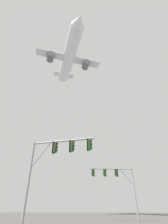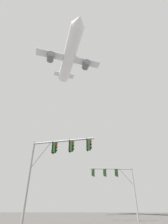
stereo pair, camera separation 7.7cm
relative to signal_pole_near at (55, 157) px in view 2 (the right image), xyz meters
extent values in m
cylinder|color=gray|center=(-2.11, 0.39, -1.78)|extent=(0.20, 0.20, 6.59)
cylinder|color=gray|center=(0.62, -0.12, 1.37)|extent=(5.49, 1.16, 0.15)
cylinder|color=gray|center=(-1.29, 0.24, 0.29)|extent=(1.72, 0.39, 2.21)
cube|color=#193814|center=(2.92, -0.54, 0.84)|extent=(0.31, 0.36, 0.90)
cylinder|color=#193814|center=(2.92, -0.54, 1.35)|extent=(0.05, 0.05, 0.12)
cube|color=black|center=(2.78, -0.51, 0.84)|extent=(0.11, 0.46, 1.04)
sphere|color=red|center=(3.06, -0.57, 1.11)|extent=(0.20, 0.20, 0.20)
cylinder|color=#193814|center=(3.12, -0.58, 1.17)|extent=(0.08, 0.21, 0.21)
sphere|color=black|center=(3.06, -0.57, 0.83)|extent=(0.20, 0.20, 0.20)
cylinder|color=#193814|center=(3.12, -0.58, 0.89)|extent=(0.08, 0.21, 0.21)
sphere|color=black|center=(3.06, -0.57, 0.55)|extent=(0.20, 0.20, 0.20)
cylinder|color=#193814|center=(3.12, -0.58, 0.61)|extent=(0.08, 0.21, 0.21)
cube|color=#193814|center=(1.41, -0.26, 0.84)|extent=(0.31, 0.36, 0.90)
cylinder|color=#193814|center=(1.41, -0.26, 1.35)|extent=(0.05, 0.05, 0.12)
cube|color=black|center=(1.28, -0.24, 0.84)|extent=(0.11, 0.46, 1.04)
sphere|color=red|center=(1.56, -0.29, 1.11)|extent=(0.20, 0.20, 0.20)
cylinder|color=#193814|center=(1.62, -0.30, 1.17)|extent=(0.08, 0.21, 0.21)
sphere|color=black|center=(1.56, -0.29, 0.83)|extent=(0.20, 0.20, 0.20)
cylinder|color=#193814|center=(1.62, -0.30, 0.89)|extent=(0.08, 0.21, 0.21)
sphere|color=black|center=(1.56, -0.29, 0.55)|extent=(0.20, 0.20, 0.20)
cylinder|color=#193814|center=(1.62, -0.30, 0.61)|extent=(0.08, 0.21, 0.21)
cube|color=#193814|center=(-0.09, 0.02, 0.84)|extent=(0.31, 0.36, 0.90)
cylinder|color=#193814|center=(-0.09, 0.02, 1.35)|extent=(0.05, 0.05, 0.12)
cube|color=black|center=(-0.23, 0.04, 0.84)|extent=(0.11, 0.46, 1.04)
sphere|color=red|center=(0.05, -0.01, 1.11)|extent=(0.20, 0.20, 0.20)
cylinder|color=#193814|center=(0.12, -0.02, 1.17)|extent=(0.08, 0.21, 0.21)
sphere|color=black|center=(0.05, -0.01, 0.83)|extent=(0.20, 0.20, 0.20)
cylinder|color=#193814|center=(0.12, -0.02, 0.89)|extent=(0.08, 0.21, 0.21)
sphere|color=black|center=(0.05, -0.01, 0.55)|extent=(0.20, 0.20, 0.20)
cylinder|color=#193814|center=(0.12, -0.02, 0.61)|extent=(0.08, 0.21, 0.21)
cylinder|color=gray|center=(8.37, 10.46, -1.95)|extent=(0.20, 0.20, 6.24)
cylinder|color=gray|center=(5.49, 10.16, 1.02)|extent=(5.76, 0.76, 0.15)
cylinder|color=gray|center=(7.50, 10.37, 0.00)|extent=(1.79, 0.27, 2.09)
cube|color=#193814|center=(3.08, 9.91, 0.49)|extent=(0.29, 0.35, 0.90)
cylinder|color=#193814|center=(3.08, 9.91, 1.00)|extent=(0.05, 0.05, 0.12)
cube|color=black|center=(3.22, 9.92, 0.49)|extent=(0.07, 0.46, 1.04)
sphere|color=red|center=(2.94, 9.89, 0.76)|extent=(0.20, 0.20, 0.20)
cylinder|color=#193814|center=(2.87, 9.88, 0.82)|extent=(0.06, 0.21, 0.21)
sphere|color=black|center=(2.94, 9.89, 0.48)|extent=(0.20, 0.20, 0.20)
cylinder|color=#193814|center=(2.87, 9.88, 0.54)|extent=(0.06, 0.21, 0.21)
sphere|color=black|center=(2.94, 9.89, 0.20)|extent=(0.20, 0.20, 0.20)
cylinder|color=#193814|center=(2.87, 9.88, 0.26)|extent=(0.06, 0.21, 0.21)
cube|color=#193814|center=(4.66, 10.07, 0.49)|extent=(0.29, 0.35, 0.90)
cylinder|color=#193814|center=(4.66, 10.07, 1.00)|extent=(0.05, 0.05, 0.12)
cube|color=black|center=(4.80, 10.09, 0.49)|extent=(0.07, 0.46, 1.04)
sphere|color=red|center=(4.52, 10.06, 0.76)|extent=(0.20, 0.20, 0.20)
cylinder|color=#193814|center=(4.45, 10.05, 0.82)|extent=(0.06, 0.21, 0.21)
sphere|color=black|center=(4.52, 10.06, 0.48)|extent=(0.20, 0.20, 0.20)
cylinder|color=#193814|center=(4.45, 10.05, 0.54)|extent=(0.06, 0.21, 0.21)
sphere|color=black|center=(4.52, 10.06, 0.20)|extent=(0.20, 0.20, 0.20)
cylinder|color=#193814|center=(4.45, 10.05, 0.26)|extent=(0.06, 0.21, 0.21)
cube|color=#193814|center=(6.24, 10.24, 0.49)|extent=(0.29, 0.35, 0.90)
cylinder|color=#193814|center=(6.24, 10.24, 1.00)|extent=(0.05, 0.05, 0.12)
cube|color=black|center=(6.38, 10.25, 0.49)|extent=(0.07, 0.46, 1.04)
sphere|color=red|center=(6.10, 10.22, 0.76)|extent=(0.20, 0.20, 0.20)
cylinder|color=#193814|center=(6.03, 10.22, 0.82)|extent=(0.06, 0.21, 0.21)
sphere|color=black|center=(6.10, 10.22, 0.48)|extent=(0.20, 0.20, 0.20)
cylinder|color=#193814|center=(6.03, 10.22, 0.54)|extent=(0.06, 0.21, 0.21)
sphere|color=black|center=(6.10, 10.22, 0.20)|extent=(0.20, 0.20, 0.20)
cylinder|color=#193814|center=(6.03, 10.22, 0.26)|extent=(0.06, 0.21, 0.21)
cylinder|color=white|center=(-4.63, 27.75, 44.03)|extent=(12.50, 24.47, 4.35)
cone|color=white|center=(0.04, 14.99, 44.03)|extent=(4.91, 4.23, 4.13)
cone|color=white|center=(-9.26, 40.39, 44.03)|extent=(4.41, 3.82, 3.70)
cube|color=silver|center=(-4.87, 28.39, 43.38)|extent=(22.73, 10.75, 0.49)
cylinder|color=#595B60|center=(1.21, 30.61, 42.07)|extent=(3.42, 3.90, 2.45)
cylinder|color=#595B60|center=(-10.94, 26.17, 42.07)|extent=(3.42, 3.90, 2.45)
cube|color=#0C5933|center=(-8.28, 37.71, 46.48)|extent=(1.61, 3.69, 5.17)
cube|color=silver|center=(-8.37, 37.96, 44.44)|extent=(8.50, 5.10, 0.27)
camera|label=1|loc=(3.33, -13.95, -3.79)|focal=26.95mm
camera|label=2|loc=(3.41, -13.94, -3.79)|focal=26.95mm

